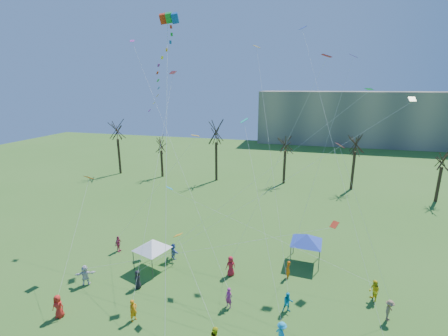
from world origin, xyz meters
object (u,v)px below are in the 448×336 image
(distant_building, at_px, (365,118))
(big_box_kite, at_px, (164,71))
(canopy_tent_blue, at_px, (307,238))
(canopy_tent_white, at_px, (152,245))

(distant_building, relative_size, big_box_kite, 2.60)
(distant_building, height_order, big_box_kite, big_box_kite)
(big_box_kite, xyz_separation_m, canopy_tent_blue, (12.03, 4.30, -15.26))
(distant_building, distance_m, canopy_tent_blue, 71.42)
(canopy_tent_white, bearing_deg, big_box_kite, 14.43)
(canopy_tent_blue, bearing_deg, big_box_kite, -160.34)
(canopy_tent_blue, bearing_deg, canopy_tent_white, -161.00)
(big_box_kite, distance_m, canopy_tent_blue, 19.91)
(distant_building, height_order, canopy_tent_blue, distant_building)
(canopy_tent_white, height_order, canopy_tent_blue, canopy_tent_blue)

